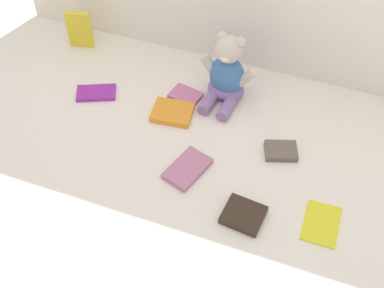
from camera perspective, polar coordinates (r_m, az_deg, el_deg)
The scene contains 10 objects.
ground_plane at distance 1.47m, azimuth 1.29°, elevation 0.22°, with size 3.20×3.20×0.00m, color silver.
teddy_bear at distance 1.55m, azimuth 4.07°, elevation 7.78°, with size 0.19×0.17×0.23m.
book_case_0 at distance 1.45m, azimuth 10.06°, elevation -0.78°, with size 0.07×0.09×0.02m, color brown.
book_case_1 at distance 1.79m, azimuth -12.63°, elevation 12.52°, with size 0.08×0.02×0.14m, color yellow.
book_case_2 at distance 1.54m, azimuth -2.23°, elevation 3.61°, with size 0.10×0.12×0.02m, color orange.
book_case_3 at distance 1.31m, azimuth 5.86°, elevation -8.02°, with size 0.09×0.10×0.02m, color black.
book_case_4 at distance 1.39m, azimuth -0.52°, elevation -2.82°, with size 0.08×0.13×0.02m, color #B06B91.
book_case_5 at distance 1.59m, azimuth -0.74°, elevation 5.53°, with size 0.07×0.09×0.01m, color #BE6599.
book_case_6 at distance 1.34m, azimuth 14.50°, elevation -8.68°, with size 0.09×0.13×0.01m, color yellow.
book_case_7 at distance 1.63m, azimuth -10.83°, elevation 5.73°, with size 0.07×0.12×0.01m, color purple.
Camera 1 is at (0.30, -0.92, 1.10)m, focal length 46.93 mm.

